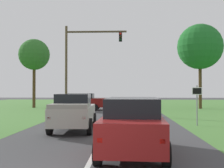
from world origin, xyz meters
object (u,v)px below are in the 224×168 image
object	(u,v)px
red_suv_near	(133,125)
pickup_truck_lead	(74,112)
keep_moving_sign	(197,100)
crossing_suv_far	(82,101)
oak_tree_right	(200,47)
traffic_light	(80,56)
extra_tree_1	(34,55)

from	to	relation	value
red_suv_near	pickup_truck_lead	bearing A→B (deg)	118.06
keep_moving_sign	crossing_suv_far	size ratio (longest dim) A/B	0.51
red_suv_near	oak_tree_right	world-z (taller)	oak_tree_right
red_suv_near	traffic_light	bearing A→B (deg)	103.58
traffic_light	crossing_suv_far	size ratio (longest dim) A/B	1.80
red_suv_near	traffic_light	xyz separation A→B (m)	(-4.75, 19.68, 4.52)
pickup_truck_lead	oak_tree_right	distance (m)	22.59
red_suv_near	extra_tree_1	bearing A→B (deg)	113.92
pickup_truck_lead	keep_moving_sign	bearing A→B (deg)	19.81
traffic_light	crossing_suv_far	bearing A→B (deg)	93.24
extra_tree_1	keep_moving_sign	bearing A→B (deg)	-48.30
keep_moving_sign	extra_tree_1	world-z (taller)	extra_tree_1
traffic_light	crossing_suv_far	distance (m)	4.89
extra_tree_1	traffic_light	bearing A→B (deg)	-40.58
pickup_truck_lead	crossing_suv_far	world-z (taller)	pickup_truck_lead
red_suv_near	extra_tree_1	xyz separation A→B (m)	(-11.17, 25.18, 5.34)
traffic_light	extra_tree_1	distance (m)	8.48
red_suv_near	keep_moving_sign	xyz separation A→B (m)	(4.07, 8.07, 0.56)
pickup_truck_lead	crossing_suv_far	size ratio (longest dim) A/B	1.05
keep_moving_sign	extra_tree_1	size ratio (longest dim) A/B	0.30
extra_tree_1	oak_tree_right	bearing A→B (deg)	-2.91
red_suv_near	crossing_suv_far	bearing A→B (deg)	102.78
keep_moving_sign	red_suv_near	bearing A→B (deg)	-116.72
pickup_truck_lead	keep_moving_sign	distance (m)	7.48
oak_tree_right	keep_moving_sign	bearing A→B (deg)	-104.67
keep_moving_sign	crossing_suv_far	distance (m)	16.04
pickup_truck_lead	oak_tree_right	size ratio (longest dim) A/B	0.52
keep_moving_sign	traffic_light	bearing A→B (deg)	127.23
oak_tree_right	crossing_suv_far	world-z (taller)	oak_tree_right
oak_tree_right	extra_tree_1	bearing A→B (deg)	177.09
oak_tree_right	crossing_suv_far	bearing A→B (deg)	-168.02
keep_moving_sign	crossing_suv_far	world-z (taller)	keep_moving_sign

